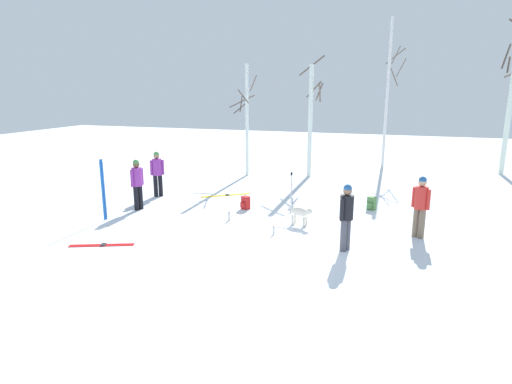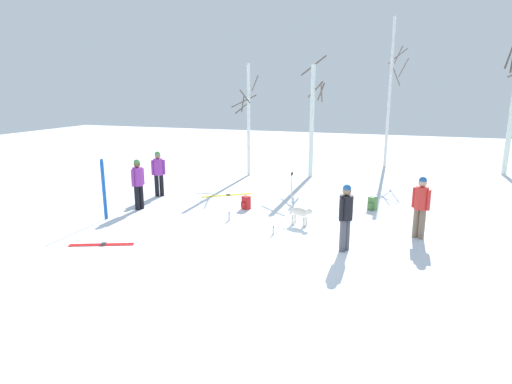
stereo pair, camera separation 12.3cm
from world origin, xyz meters
name	(u,v)px [view 1 (the left image)]	position (x,y,z in m)	size (l,w,h in m)	color
ground_plane	(242,250)	(0.00, 0.00, 0.00)	(60.00, 60.00, 0.00)	white
person_0	(137,181)	(-4.62, 2.44, 0.98)	(0.34, 0.50, 1.72)	black
person_1	(157,171)	(-4.95, 4.27, 0.98)	(0.44, 0.35, 1.72)	black
person_2	(346,213)	(2.48, 0.83, 0.98)	(0.34, 0.48, 1.72)	#4C4C56
person_3	(421,203)	(4.27, 2.45, 0.98)	(0.46, 0.34, 1.72)	#72604C
dog	(301,212)	(0.96, 2.52, 0.39)	(0.87, 0.40, 0.57)	beige
ski_pair_planted_0	(103,190)	(-4.96, 1.11, 0.95)	(0.03, 0.13, 1.91)	blue
ski_pair_lying_0	(102,245)	(-3.60, -0.84, 0.01)	(1.61, 0.79, 0.05)	red
ski_pair_lying_1	(226,195)	(-2.55, 5.19, 0.01)	(1.67, 1.28, 0.05)	yellow
ski_poles_0	(291,191)	(0.36, 3.71, 0.73)	(0.07, 0.21, 1.36)	#B2B2BC
backpack_0	(372,203)	(2.87, 4.93, 0.21)	(0.32, 0.34, 0.44)	#4C7F3F
backpack_1	(245,203)	(-1.21, 3.65, 0.21)	(0.33, 0.34, 0.44)	red
water_bottle_0	(229,217)	(-1.24, 2.24, 0.13)	(0.07, 0.07, 0.27)	silver
water_bottle_1	(274,231)	(0.43, 1.43, 0.11)	(0.06, 0.06, 0.23)	silver
birch_tree_0	(247,119)	(-3.13, 9.20, 2.64)	(1.39, 1.28, 5.07)	white
birch_tree_1	(311,118)	(-0.26, 9.79, 2.68)	(1.24, 1.06, 5.45)	silver
birch_tree_2	(388,92)	(2.89, 13.58, 3.80)	(1.01, 1.27, 7.38)	silver
birch_tree_3	(511,93)	(8.33, 13.22, 3.77)	(1.45, 1.46, 7.19)	silver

